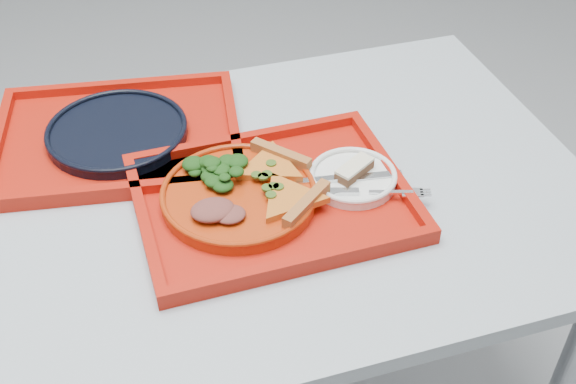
# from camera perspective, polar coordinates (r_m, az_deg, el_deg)

# --- Properties ---
(table) EXTENTS (1.60, 0.80, 0.75)m
(table) POSITION_cam_1_polar(r_m,az_deg,el_deg) (1.28, -11.80, -4.17)
(table) COLOR #97A2AA
(table) RESTS_ON ground
(tray_main) EXTENTS (0.45, 0.36, 0.01)m
(tray_main) POSITION_cam_1_polar(r_m,az_deg,el_deg) (1.22, -1.26, -0.71)
(tray_main) COLOR #A91508
(tray_main) RESTS_ON table
(tray_far) EXTENTS (0.50, 0.41, 0.01)m
(tray_far) POSITION_cam_1_polar(r_m,az_deg,el_deg) (1.39, -13.25, 4.08)
(tray_far) COLOR #A91508
(tray_far) RESTS_ON table
(dinner_plate) EXTENTS (0.26, 0.26, 0.02)m
(dinner_plate) POSITION_cam_1_polar(r_m,az_deg,el_deg) (1.21, -3.91, -0.39)
(dinner_plate) COLOR #A92D0B
(dinner_plate) RESTS_ON tray_main
(side_plate) EXTENTS (0.15, 0.15, 0.01)m
(side_plate) POSITION_cam_1_polar(r_m,az_deg,el_deg) (1.25, 5.14, 1.03)
(side_plate) COLOR white
(side_plate) RESTS_ON tray_main
(navy_plate) EXTENTS (0.26, 0.26, 0.02)m
(navy_plate) POSITION_cam_1_polar(r_m,az_deg,el_deg) (1.39, -13.33, 4.54)
(navy_plate) COLOR black
(navy_plate) RESTS_ON tray_far
(pizza_slice_a) EXTENTS (0.17, 0.18, 0.02)m
(pizza_slice_a) POSITION_cam_1_polar(r_m,az_deg,el_deg) (1.18, 0.11, -0.36)
(pizza_slice_a) COLOR gold
(pizza_slice_a) RESTS_ON dinner_plate
(pizza_slice_b) EXTENTS (0.18, 0.17, 0.02)m
(pizza_slice_b) POSITION_cam_1_polar(r_m,az_deg,el_deg) (1.24, -1.40, 2.19)
(pizza_slice_b) COLOR gold
(pizza_slice_b) RESTS_ON dinner_plate
(salad_heap) EXTENTS (0.09, 0.08, 0.04)m
(salad_heap) POSITION_cam_1_polar(r_m,az_deg,el_deg) (1.22, -5.44, 1.93)
(salad_heap) COLOR black
(salad_heap) RESTS_ON dinner_plate
(meat_portion) EXTENTS (0.07, 0.06, 0.02)m
(meat_portion) POSITION_cam_1_polar(r_m,az_deg,el_deg) (1.16, -5.98, -1.42)
(meat_portion) COLOR brown
(meat_portion) RESTS_ON dinner_plate
(dessert_bar) EXTENTS (0.08, 0.06, 0.02)m
(dessert_bar) POSITION_cam_1_polar(r_m,az_deg,el_deg) (1.24, 5.27, 1.80)
(dessert_bar) COLOR #482918
(dessert_bar) RESTS_ON side_plate
(knife) EXTENTS (0.19, 0.04, 0.01)m
(knife) POSITION_cam_1_polar(r_m,az_deg,el_deg) (1.23, 4.87, 1.16)
(knife) COLOR silver
(knife) RESTS_ON side_plate
(fork) EXTENTS (0.18, 0.08, 0.01)m
(fork) POSITION_cam_1_polar(r_m,az_deg,el_deg) (1.21, 6.32, 0.03)
(fork) COLOR silver
(fork) RESTS_ON side_plate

